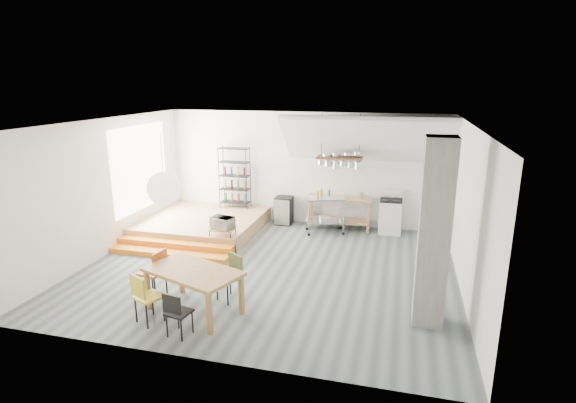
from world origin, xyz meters
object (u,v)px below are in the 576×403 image
(dining_table, at_px, (193,275))
(rolling_cart, at_px, (325,210))
(mini_fridge, at_px, (284,210))
(stove, at_px, (390,216))

(dining_table, bearing_deg, rolling_cart, 92.73)
(dining_table, height_order, mini_fridge, dining_table)
(stove, relative_size, dining_table, 0.61)
(mini_fridge, bearing_deg, stove, -0.83)
(rolling_cart, bearing_deg, dining_table, -125.57)
(dining_table, bearing_deg, stove, 78.79)
(stove, bearing_deg, rolling_cart, -165.14)
(dining_table, relative_size, rolling_cart, 1.70)
(stove, distance_m, rolling_cart, 1.79)
(stove, height_order, rolling_cart, stove)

